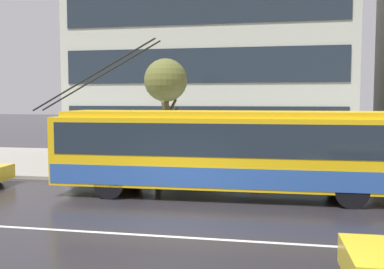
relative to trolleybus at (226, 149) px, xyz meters
The scene contains 11 objects.
ground_plane 4.23m from the trolleybus, 107.20° to the right, with size 160.00×160.00×0.00m, color #26242A.
sidewalk_slab 6.88m from the trolleybus, 99.91° to the left, with size 80.00×10.00×0.14m, color gray.
lane_centre_line 5.31m from the trolleybus, 103.18° to the right, with size 72.00×0.14×0.01m, color silver.
trolleybus is the anchor object (origin of this frame).
bus_shelter 4.53m from the trolleybus, 118.85° to the left, with size 3.95×1.56×2.65m.
pedestrian_at_shelter 2.94m from the trolleybus, 72.22° to the left, with size 1.47×1.47×1.97m.
pedestrian_approaching_curb 4.37m from the trolleybus, 126.73° to the left, with size 1.36×1.36×2.06m.
pedestrian_walking_past 3.57m from the trolleybus, 145.40° to the left, with size 1.21×1.21×2.02m.
pedestrian_waiting_by_pole 6.20m from the trolleybus, 43.39° to the left, with size 1.42×1.42×1.97m.
street_tree_bare 6.36m from the trolleybus, 125.11° to the left, with size 1.99×1.99×5.10m.
office_tower_corner_left 20.68m from the trolleybus, 98.76° to the left, with size 18.49×14.60×21.33m.
Camera 1 is at (2.97, -11.64, 3.36)m, focal length 41.88 mm.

